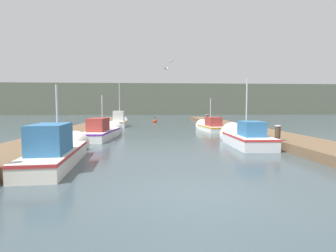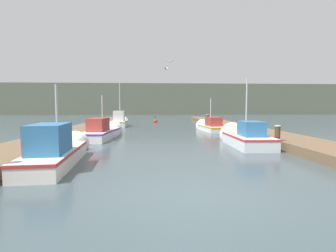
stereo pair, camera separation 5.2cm
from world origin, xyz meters
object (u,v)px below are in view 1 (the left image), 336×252
at_px(mooring_piling_1, 278,137).
at_px(mooring_piling_3, 207,120).
at_px(fishing_boat_0, 59,150).
at_px(seagull_lead, 170,62).
at_px(channel_buoy, 155,121).
at_px(fishing_boat_1, 244,137).
at_px(fishing_boat_2, 104,131).
at_px(mooring_piling_2, 117,118).
at_px(fishing_boat_3, 210,126).
at_px(fishing_boat_4, 120,122).
at_px(seagull_1, 167,69).

distance_m(mooring_piling_1, mooring_piling_3, 16.15).
relative_size(fishing_boat_0, seagull_lead, 10.68).
bearing_deg(channel_buoy, fishing_boat_0, -99.10).
height_order(fishing_boat_1, channel_buoy, fishing_boat_1).
bearing_deg(mooring_piling_1, seagull_lead, 127.45).
distance_m(fishing_boat_2, channel_buoy, 16.72).
bearing_deg(channel_buoy, fishing_boat_2, -102.62).
bearing_deg(mooring_piling_1, fishing_boat_1, 125.01).
height_order(mooring_piling_1, channel_buoy, mooring_piling_1).
bearing_deg(channel_buoy, mooring_piling_1, -75.22).
distance_m(fishing_boat_2, seagull_lead, 6.70).
bearing_deg(mooring_piling_2, fishing_boat_3, -44.70).
height_order(fishing_boat_4, seagull_1, fishing_boat_4).
height_order(mooring_piling_2, channel_buoy, mooring_piling_2).
relative_size(fishing_boat_2, channel_buoy, 6.09).
xyz_separation_m(fishing_boat_4, mooring_piling_3, (9.45, 0.82, 0.10)).
distance_m(fishing_boat_3, mooring_piling_1, 10.00).
height_order(fishing_boat_1, seagull_1, seagull_1).
bearing_deg(seagull_1, fishing_boat_3, 3.43).
bearing_deg(mooring_piling_1, fishing_boat_3, 96.56).
distance_m(fishing_boat_1, mooring_piling_2, 19.74).
height_order(fishing_boat_4, seagull_lead, seagull_lead).
height_order(channel_buoy, seagull_1, seagull_1).
xyz_separation_m(fishing_boat_3, seagull_lead, (-3.70, -3.61, 4.87)).
bearing_deg(fishing_boat_2, fishing_boat_4, 95.56).
bearing_deg(fishing_boat_1, seagull_1, 159.50).
height_order(fishing_boat_0, mooring_piling_3, fishing_boat_0).
bearing_deg(fishing_boat_0, mooring_piling_2, 87.45).
relative_size(fishing_boat_2, fishing_boat_3, 1.27).
bearing_deg(fishing_boat_4, fishing_boat_2, -89.15).
height_order(fishing_boat_0, channel_buoy, fishing_boat_0).
relative_size(fishing_boat_4, mooring_piling_2, 3.75).
height_order(mooring_piling_1, seagull_lead, seagull_lead).
height_order(fishing_boat_1, fishing_boat_4, fishing_boat_4).
distance_m(fishing_boat_1, seagull_1, 5.92).
bearing_deg(fishing_boat_3, seagull_lead, -140.96).
bearing_deg(mooring_piling_2, fishing_boat_4, -77.13).
bearing_deg(seagull_lead, mooring_piling_2, -48.24).
relative_size(mooring_piling_2, seagull_lead, 2.35).
bearing_deg(fishing_boat_1, seagull_lead, 129.00).
bearing_deg(mooring_piling_3, seagull_1, -111.95).
distance_m(fishing_boat_2, mooring_piling_1, 10.86).
bearing_deg(channel_buoy, fishing_boat_4, -120.30).
relative_size(mooring_piling_1, seagull_lead, 2.11).
xyz_separation_m(seagull_lead, seagull_1, (-0.43, -3.11, -0.94)).
height_order(fishing_boat_2, mooring_piling_2, fishing_boat_2).
bearing_deg(fishing_boat_2, seagull_1, -23.52).
relative_size(fishing_boat_4, mooring_piling_1, 4.18).
relative_size(fishing_boat_0, mooring_piling_3, 4.98).
bearing_deg(seagull_lead, fishing_boat_2, 29.20).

